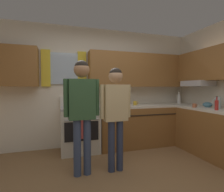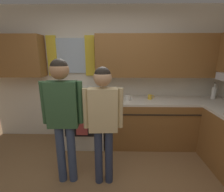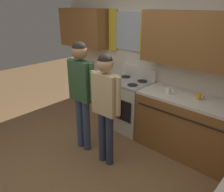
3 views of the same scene
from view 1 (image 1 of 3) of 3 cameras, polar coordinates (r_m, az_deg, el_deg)
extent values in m
plane|color=olive|center=(2.52, 4.03, -28.11)|extent=(12.00, 12.00, 0.00)
cube|color=silver|center=(3.99, -5.85, 2.84)|extent=(4.60, 0.10, 2.60)
cube|color=silver|center=(3.87, -15.18, 8.55)|extent=(0.55, 0.03, 0.65)
cube|color=yellow|center=(3.86, -20.68, 8.48)|extent=(0.18, 0.04, 0.75)
cube|color=yellow|center=(3.89, -9.71, 8.58)|extent=(0.18, 0.04, 0.75)
cube|color=brown|center=(3.84, -31.54, 8.30)|extent=(1.16, 0.32, 0.75)
cube|color=brown|center=(4.16, 9.55, 8.18)|extent=(2.45, 0.32, 0.75)
cube|color=brown|center=(4.20, 27.42, 8.69)|extent=(0.32, 1.46, 0.63)
cube|color=#B7B7BC|center=(4.20, 25.95, 3.67)|extent=(0.40, 0.60, 0.12)
cube|color=brown|center=(4.14, 11.43, -9.33)|extent=(2.28, 0.62, 0.86)
cube|color=silver|center=(4.07, 11.49, -3.12)|extent=(2.28, 0.62, 0.04)
cube|color=brown|center=(3.86, 30.02, -10.51)|extent=(0.62, 1.40, 0.86)
cube|color=silver|center=(3.79, 30.18, -3.86)|extent=(0.62, 1.40, 0.04)
cube|color=#2D2319|center=(3.82, 13.75, -5.94)|extent=(2.16, 0.01, 0.02)
cube|color=silver|center=(3.68, -10.41, -10.85)|extent=(0.75, 0.62, 0.86)
cube|color=black|center=(3.36, -9.77, -11.26)|extent=(0.63, 0.01, 0.36)
cylinder|color=#ADADB2|center=(3.29, -9.74, -7.64)|extent=(0.63, 0.02, 0.02)
cube|color=#ADADB2|center=(3.60, -10.47, -3.87)|extent=(0.75, 0.62, 0.04)
cube|color=silver|center=(3.86, -10.96, -1.65)|extent=(0.75, 0.08, 0.20)
cylinder|color=black|center=(3.45, -13.30, -3.77)|extent=(0.17, 0.17, 0.01)
cylinder|color=black|center=(3.49, -7.16, -3.64)|extent=(0.17, 0.17, 0.01)
cylinder|color=black|center=(3.72, -13.59, -3.31)|extent=(0.17, 0.17, 0.01)
cylinder|color=black|center=(3.76, -7.89, -3.19)|extent=(0.17, 0.17, 0.01)
cube|color=#CC4C4C|center=(3.32, -9.70, -10.73)|extent=(0.20, 0.02, 0.34)
cylinder|color=white|center=(4.65, 20.88, -0.92)|extent=(0.08, 0.08, 0.22)
cylinder|color=white|center=(4.64, 20.91, 0.91)|extent=(0.03, 0.03, 0.08)
cylinder|color=#3F382D|center=(4.64, 20.92, 1.48)|extent=(0.03, 0.03, 0.02)
cylinder|color=red|center=(3.55, 30.83, -2.59)|extent=(0.06, 0.06, 0.17)
cylinder|color=red|center=(3.54, 30.87, -0.74)|extent=(0.02, 0.02, 0.06)
cylinder|color=#3F382D|center=(3.54, 30.89, -0.13)|extent=(0.03, 0.03, 0.02)
cylinder|color=gold|center=(3.96, 7.46, -2.31)|extent=(0.08, 0.08, 0.09)
torus|color=gold|center=(3.98, 8.12, -2.22)|extent=(0.06, 0.01, 0.06)
cylinder|color=white|center=(3.72, 2.06, -2.57)|extent=(0.08, 0.08, 0.09)
torus|color=white|center=(3.73, 2.81, -2.48)|extent=(0.07, 0.01, 0.07)
cylinder|color=#B76642|center=(3.82, 25.12, -2.81)|extent=(0.07, 0.07, 0.08)
torus|color=#B76642|center=(3.85, 25.62, -2.72)|extent=(0.06, 0.01, 0.06)
cylinder|color=silver|center=(3.85, 31.13, -1.84)|extent=(0.11, 0.11, 0.22)
torus|color=silver|center=(3.80, 30.44, -1.72)|extent=(0.14, 0.02, 0.14)
cylinder|color=teal|center=(4.03, 28.56, -2.96)|extent=(0.10, 0.10, 0.03)
ellipsoid|color=teal|center=(4.02, 28.58, -2.46)|extent=(0.18, 0.18, 0.10)
cylinder|color=#38476B|center=(2.74, -8.05, -15.97)|extent=(0.11, 0.11, 0.83)
cylinder|color=#38476B|center=(2.71, -11.21, -16.16)|extent=(0.11, 0.11, 0.83)
cube|color=#335938|center=(2.59, -9.74, -1.05)|extent=(0.39, 0.18, 0.59)
cylinder|color=#335938|center=(2.63, -4.92, -0.45)|extent=(0.07, 0.07, 0.54)
cylinder|color=#335938|center=(2.56, -14.72, -0.61)|extent=(0.07, 0.07, 0.54)
sphere|color=#A87A56|center=(2.59, -9.82, 8.41)|extent=(0.23, 0.23, 0.23)
sphere|color=black|center=(2.60, -9.83, 9.03)|extent=(0.21, 0.21, 0.21)
cylinder|color=#2D3856|center=(2.85, 2.52, -15.69)|extent=(0.11, 0.11, 0.78)
cylinder|color=#2D3856|center=(2.80, -0.20, -16.01)|extent=(0.11, 0.11, 0.78)
cube|color=#D1BC8C|center=(2.68, 1.19, -2.20)|extent=(0.37, 0.17, 0.55)
cylinder|color=#D1BC8C|center=(2.77, 5.33, -1.60)|extent=(0.07, 0.07, 0.51)
cylinder|color=#D1BC8C|center=(2.61, -3.20, -1.85)|extent=(0.07, 0.07, 0.51)
sphere|color=tan|center=(2.68, 1.20, 6.45)|extent=(0.22, 0.22, 0.22)
sphere|color=black|center=(2.68, 1.20, 7.03)|extent=(0.20, 0.20, 0.20)
camera|label=2|loc=(1.28, 38.77, 22.54)|focal=25.55mm
camera|label=3|loc=(2.99, 61.82, 18.19)|focal=36.73mm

